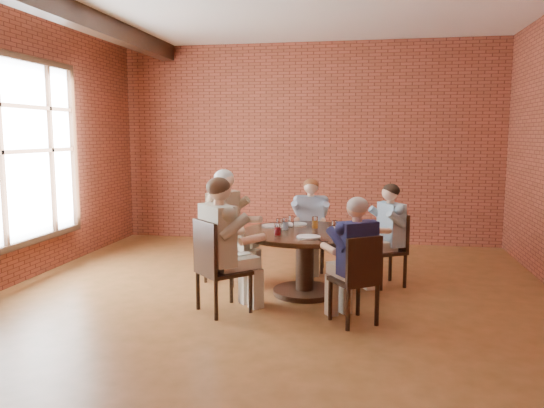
% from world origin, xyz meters
% --- Properties ---
extents(floor, '(7.00, 7.00, 0.00)m').
position_xyz_m(floor, '(0.00, 0.00, 0.00)').
color(floor, '#9D5F30').
rests_on(floor, ground).
extents(wall_back, '(7.00, 0.00, 7.00)m').
position_xyz_m(wall_back, '(0.00, 3.50, 1.70)').
color(wall_back, brown).
rests_on(wall_back, ground).
extents(wall_front, '(7.00, 0.00, 7.00)m').
position_xyz_m(wall_front, '(0.00, -3.50, 1.70)').
color(wall_front, brown).
rests_on(wall_front, ground).
extents(ceiling_beam, '(0.22, 6.90, 0.26)m').
position_xyz_m(ceiling_beam, '(-2.45, 0.00, 3.27)').
color(ceiling_beam, black).
rests_on(ceiling_beam, ceiling).
extents(window, '(0.10, 2.16, 2.36)m').
position_xyz_m(window, '(-3.18, 0.40, 1.65)').
color(window, white).
rests_on(window, wall_left).
extents(dining_table, '(1.47, 1.47, 0.75)m').
position_xyz_m(dining_table, '(0.34, 0.38, 0.53)').
color(dining_table, black).
rests_on(dining_table, floor).
extents(chair_a, '(0.53, 0.53, 0.90)m').
position_xyz_m(chair_a, '(1.35, 0.96, 0.49)').
color(chair_a, black).
rests_on(chair_a, floor).
extents(diner_a, '(0.76, 0.71, 1.26)m').
position_xyz_m(diner_a, '(1.29, 0.92, 0.63)').
color(diner_a, teal).
rests_on(diner_a, floor).
extents(chair_b, '(0.41, 0.41, 0.90)m').
position_xyz_m(chair_b, '(0.28, 1.56, 0.49)').
color(chair_b, black).
rests_on(chair_b, floor).
extents(diner_b, '(0.51, 0.62, 1.26)m').
position_xyz_m(diner_b, '(0.29, 1.49, 0.63)').
color(diner_b, '#818FA5').
rests_on(diner_b, floor).
extents(chair_c, '(0.60, 0.60, 0.98)m').
position_xyz_m(chair_c, '(-0.77, 0.80, 0.53)').
color(chair_c, black).
rests_on(chair_c, floor).
extents(diner_c, '(0.87, 0.79, 1.42)m').
position_xyz_m(diner_c, '(-0.68, 0.77, 0.71)').
color(diner_c, brown).
rests_on(diner_c, floor).
extents(chair_d, '(0.66, 0.66, 0.98)m').
position_xyz_m(chair_d, '(-0.50, -0.43, 0.53)').
color(chair_d, black).
rests_on(chair_d, floor).
extents(diner_d, '(0.91, 0.91, 1.42)m').
position_xyz_m(diner_d, '(-0.43, -0.36, 0.71)').
color(diner_d, '#BEA295').
rests_on(diner_d, floor).
extents(chair_e, '(0.54, 0.54, 0.90)m').
position_xyz_m(chair_e, '(0.97, -0.54, 0.49)').
color(chair_e, black).
rests_on(chair_e, floor).
extents(diner_e, '(0.73, 0.76, 1.26)m').
position_xyz_m(diner_e, '(0.93, -0.48, 0.63)').
color(diner_e, '#1B1E4B').
rests_on(diner_e, floor).
extents(plate_a, '(0.26, 0.26, 0.01)m').
position_xyz_m(plate_a, '(0.72, 0.56, 0.76)').
color(plate_a, white).
rests_on(plate_a, dining_table).
extents(plate_b, '(0.26, 0.26, 0.01)m').
position_xyz_m(plate_b, '(0.19, 0.80, 0.76)').
color(plate_b, white).
rests_on(plate_b, dining_table).
extents(plate_c, '(0.26, 0.26, 0.01)m').
position_xyz_m(plate_c, '(-0.08, 0.64, 0.76)').
color(plate_c, white).
rests_on(plate_c, dining_table).
extents(plate_d, '(0.26, 0.26, 0.01)m').
position_xyz_m(plate_d, '(0.43, 0.01, 0.76)').
color(plate_d, white).
rests_on(plate_d, dining_table).
extents(glass_a, '(0.07, 0.07, 0.14)m').
position_xyz_m(glass_a, '(0.69, 0.35, 0.82)').
color(glass_a, white).
rests_on(glass_a, dining_table).
extents(glass_b, '(0.07, 0.07, 0.14)m').
position_xyz_m(glass_b, '(0.43, 0.60, 0.82)').
color(glass_b, white).
rests_on(glass_b, dining_table).
extents(glass_c, '(0.07, 0.07, 0.14)m').
position_xyz_m(glass_c, '(0.15, 0.61, 0.82)').
color(glass_c, white).
rests_on(glass_c, dining_table).
extents(glass_d, '(0.07, 0.07, 0.14)m').
position_xyz_m(glass_d, '(0.11, 0.43, 0.82)').
color(glass_d, white).
rests_on(glass_d, dining_table).
extents(glass_e, '(0.07, 0.07, 0.14)m').
position_xyz_m(glass_e, '(0.04, 0.37, 0.82)').
color(glass_e, white).
rests_on(glass_e, dining_table).
extents(glass_f, '(0.07, 0.07, 0.14)m').
position_xyz_m(glass_f, '(0.07, 0.08, 0.82)').
color(glass_f, white).
rests_on(glass_f, dining_table).
extents(smartphone, '(0.11, 0.16, 0.01)m').
position_xyz_m(smartphone, '(0.59, -0.13, 0.75)').
color(smartphone, black).
rests_on(smartphone, dining_table).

